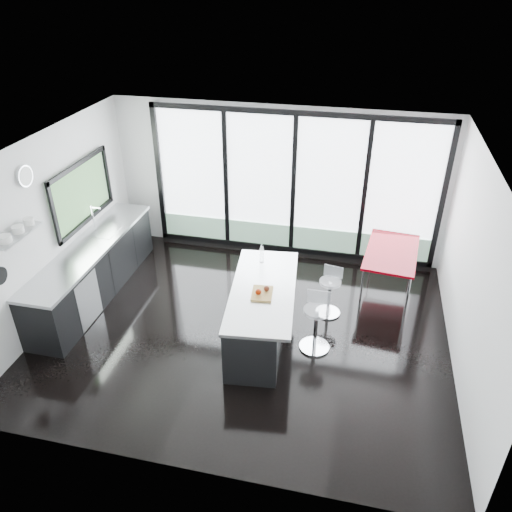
% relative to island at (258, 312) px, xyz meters
% --- Properties ---
extents(floor, '(6.00, 5.00, 0.00)m').
position_rel_island_xyz_m(floor, '(-0.22, 0.10, -0.44)').
color(floor, black).
rests_on(floor, ground).
extents(ceiling, '(6.00, 5.00, 0.00)m').
position_rel_island_xyz_m(ceiling, '(-0.22, 0.10, 2.36)').
color(ceiling, white).
rests_on(ceiling, wall_back).
extents(wall_back, '(6.00, 0.09, 2.80)m').
position_rel_island_xyz_m(wall_back, '(0.05, 2.57, 0.83)').
color(wall_back, silver).
rests_on(wall_back, ground).
extents(wall_front, '(6.00, 0.00, 2.80)m').
position_rel_island_xyz_m(wall_front, '(-0.22, -2.40, 0.96)').
color(wall_front, silver).
rests_on(wall_front, ground).
extents(wall_left, '(0.26, 5.00, 2.80)m').
position_rel_island_xyz_m(wall_left, '(-3.20, 0.37, 1.12)').
color(wall_left, silver).
rests_on(wall_left, ground).
extents(wall_right, '(0.00, 5.00, 2.80)m').
position_rel_island_xyz_m(wall_right, '(2.78, 0.10, 0.96)').
color(wall_right, silver).
rests_on(wall_right, ground).
extents(counter_cabinets, '(0.69, 3.24, 1.36)m').
position_rel_island_xyz_m(counter_cabinets, '(-2.90, 0.50, 0.02)').
color(counter_cabinets, black).
rests_on(counter_cabinets, floor).
extents(island, '(1.13, 2.22, 1.13)m').
position_rel_island_xyz_m(island, '(0.00, 0.00, 0.00)').
color(island, black).
rests_on(island, floor).
extents(bar_stool_near, '(0.45, 0.45, 0.70)m').
position_rel_island_xyz_m(bar_stool_near, '(0.85, -0.07, -0.09)').
color(bar_stool_near, silver).
rests_on(bar_stool_near, floor).
extents(bar_stool_far, '(0.46, 0.46, 0.62)m').
position_rel_island_xyz_m(bar_stool_far, '(0.96, 0.80, -0.13)').
color(bar_stool_far, silver).
rests_on(bar_stool_far, floor).
extents(red_table, '(0.96, 1.49, 0.76)m').
position_rel_island_xyz_m(red_table, '(1.87, 1.69, -0.06)').
color(red_table, '#81000B').
rests_on(red_table, floor).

